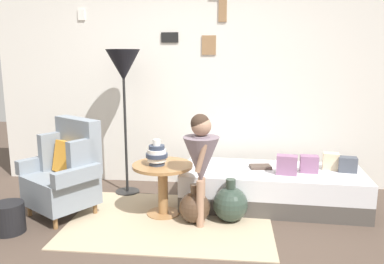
{
  "coord_description": "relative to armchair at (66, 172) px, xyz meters",
  "views": [
    {
      "loc": [
        0.56,
        -2.8,
        1.6
      ],
      "look_at": [
        0.15,
        0.95,
        0.85
      ],
      "focal_mm": 36.2,
      "sensor_mm": 36.0,
      "label": 1
    }
  ],
  "objects": [
    {
      "name": "magazine_basket",
      "position": [
        -0.35,
        -0.49,
        -0.3
      ],
      "size": [
        0.28,
        0.28,
        0.28
      ],
      "primitive_type": "cylinder",
      "color": "black",
      "rests_on": "ground"
    },
    {
      "name": "floor_lamp",
      "position": [
        0.44,
        0.65,
        0.99
      ],
      "size": [
        0.38,
        0.38,
        1.66
      ],
      "color": "black",
      "rests_on": "ground"
    },
    {
      "name": "daybed",
      "position": [
        2.1,
        0.43,
        -0.24
      ],
      "size": [
        1.94,
        0.9,
        0.4
      ],
      "color": "#4C4742",
      "rests_on": "ground"
    },
    {
      "name": "vase_striped",
      "position": [
        0.93,
        0.03,
        0.2
      ],
      "size": [
        0.22,
        0.22,
        0.26
      ],
      "color": "#2D384C",
      "rests_on": "side_table"
    },
    {
      "name": "pillow_head",
      "position": [
        2.87,
        0.44,
        0.04
      ],
      "size": [
        0.2,
        0.14,
        0.16
      ],
      "primitive_type": "cube",
      "rotation": [
        0.0,
        0.0,
        -0.12
      ],
      "color": "#474C56",
      "rests_on": "daybed"
    },
    {
      "name": "pillow_extra",
      "position": [
        2.23,
        0.29,
        0.06
      ],
      "size": [
        0.22,
        0.15,
        0.2
      ],
      "primitive_type": "cube",
      "rotation": [
        0.0,
        0.0,
        -0.16
      ],
      "color": "gray",
      "rests_on": "daybed"
    },
    {
      "name": "book_on_daybed",
      "position": [
        1.98,
        0.48,
        -0.02
      ],
      "size": [
        0.24,
        0.19,
        0.03
      ],
      "primitive_type": "cube",
      "rotation": [
        0.0,
        0.0,
        0.17
      ],
      "color": "#4E3E36",
      "rests_on": "daybed"
    },
    {
      "name": "pillow_back",
      "position": [
        2.47,
        0.39,
        0.05
      ],
      "size": [
        0.19,
        0.13,
        0.18
      ],
      "primitive_type": "cube",
      "rotation": [
        0.0,
        0.0,
        -0.07
      ],
      "color": "gray",
      "rests_on": "daybed"
    },
    {
      "name": "pillow_mid",
      "position": [
        2.72,
        0.52,
        0.05
      ],
      "size": [
        0.18,
        0.14,
        0.18
      ],
      "primitive_type": "cube",
      "rotation": [
        0.0,
        0.0,
        -0.15
      ],
      "color": "beige",
      "rests_on": "daybed"
    },
    {
      "name": "side_table",
      "position": [
        0.98,
        0.06,
        -0.05
      ],
      "size": [
        0.6,
        0.6,
        0.53
      ],
      "color": "#9E7042",
      "rests_on": "ground"
    },
    {
      "name": "gallery_wall",
      "position": [
        1.12,
        1.14,
        0.86
      ],
      "size": [
        4.8,
        0.12,
        2.6
      ],
      "color": "silver",
      "rests_on": "ground"
    },
    {
      "name": "demijohn_near",
      "position": [
        1.32,
        -0.09,
        -0.28
      ],
      "size": [
        0.3,
        0.3,
        0.39
      ],
      "color": "#473323",
      "rests_on": "ground"
    },
    {
      "name": "ground_plane",
      "position": [
        1.12,
        -0.81,
        -0.44
      ],
      "size": [
        12.0,
        12.0,
        0.0
      ],
      "primitive_type": "plane",
      "color": "#4C3D33"
    },
    {
      "name": "demijohn_far",
      "position": [
        1.66,
        -0.02,
        -0.26
      ],
      "size": [
        0.34,
        0.34,
        0.43
      ],
      "color": "#2D3D33",
      "rests_on": "ground"
    },
    {
      "name": "person_child",
      "position": [
        1.38,
        -0.15,
        0.25
      ],
      "size": [
        0.34,
        0.34,
        1.08
      ],
      "color": "#A37A60",
      "rests_on": "ground"
    },
    {
      "name": "rug",
      "position": [
        1.08,
        -0.09,
        -0.43
      ],
      "size": [
        1.95,
        1.39,
        0.01
      ],
      "primitive_type": "cube",
      "color": "tan",
      "rests_on": "ground"
    },
    {
      "name": "armchair",
      "position": [
        0.0,
        0.0,
        0.0
      ],
      "size": [
        0.9,
        0.85,
        0.97
      ],
      "color": "olive",
      "rests_on": "ground"
    }
  ]
}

